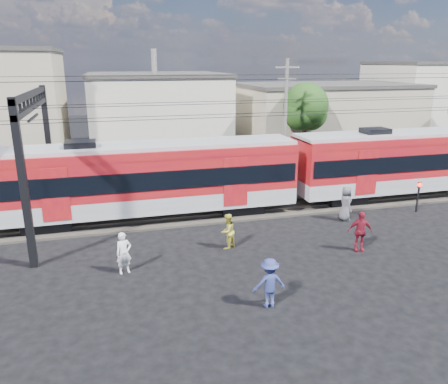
{
  "coord_description": "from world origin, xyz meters",
  "views": [
    {
      "loc": [
        -6.63,
        -14.71,
        8.27
      ],
      "look_at": [
        -1.32,
        5.0,
        2.16
      ],
      "focal_mm": 35.0,
      "sensor_mm": 36.0,
      "label": 1
    }
  ],
  "objects": [
    {
      "name": "pedestrian_a",
      "position": [
        -6.34,
        1.94,
        0.87
      ],
      "size": [
        0.72,
        0.57,
        1.74
      ],
      "primitive_type": "imported",
      "rotation": [
        0.0,
        0.0,
        0.28
      ],
      "color": "white",
      "rests_on": "ground"
    },
    {
      "name": "rail_far",
      "position": [
        0.0,
        8.75,
        0.18
      ],
      "size": [
        70.0,
        0.12,
        0.12
      ],
      "primitive_type": "cube",
      "color": "#59544C",
      "rests_on": "track_bed"
    },
    {
      "name": "pedestrian_d",
      "position": [
        4.05,
        1.37,
        0.94
      ],
      "size": [
        1.19,
        0.73,
        1.89
      ],
      "primitive_type": "imported",
      "rotation": [
        0.0,
        0.0,
        -0.26
      ],
      "color": "maroon",
      "rests_on": "ground"
    },
    {
      "name": "track_bed",
      "position": [
        0.0,
        8.0,
        0.06
      ],
      "size": [
        70.0,
        3.4,
        0.12
      ],
      "primitive_type": "cube",
      "color": "#2D2823",
      "rests_on": "ground"
    },
    {
      "name": "rail_near",
      "position": [
        0.0,
        7.25,
        0.18
      ],
      "size": [
        70.0,
        0.12,
        0.12
      ],
      "primitive_type": "cube",
      "color": "#59544C",
      "rests_on": "track_bed"
    },
    {
      "name": "pedestrian_e",
      "position": [
        5.51,
        5.15,
        0.95
      ],
      "size": [
        0.61,
        0.93,
        1.9
      ],
      "primitive_type": "imported",
      "rotation": [
        0.0,
        0.0,
        1.56
      ],
      "color": "#56555B",
      "rests_on": "ground"
    },
    {
      "name": "building_east",
      "position": [
        28.0,
        28.0,
        4.16
      ],
      "size": [
        10.2,
        10.2,
        8.3
      ],
      "color": "beige",
      "rests_on": "ground"
    },
    {
      "name": "pedestrian_b",
      "position": [
        -1.64,
        3.22,
        0.83
      ],
      "size": [
        1.02,
        0.99,
        1.66
      ],
      "primitive_type": "imported",
      "rotation": [
        0.0,
        0.0,
        3.79
      ],
      "color": "gold",
      "rests_on": "ground"
    },
    {
      "name": "building_mideast",
      "position": [
        14.0,
        24.0,
        3.16
      ],
      "size": [
        16.32,
        10.2,
        6.3
      ],
      "color": "gray",
      "rests_on": "ground"
    },
    {
      "name": "utility_pole_mid",
      "position": [
        6.0,
        15.0,
        4.53
      ],
      "size": [
        1.8,
        0.24,
        8.5
      ],
      "color": "slate",
      "rests_on": "ground"
    },
    {
      "name": "pedestrian_c",
      "position": [
        -1.57,
        -2.0,
        0.9
      ],
      "size": [
        1.19,
        0.7,
        1.81
      ],
      "primitive_type": "imported",
      "rotation": [
        0.0,
        0.0,
        3.12
      ],
      "color": "navy",
      "rests_on": "ground"
    },
    {
      "name": "building_midwest",
      "position": [
        -2.0,
        27.0,
        3.66
      ],
      "size": [
        12.24,
        12.24,
        7.3
      ],
      "color": "beige",
      "rests_on": "ground"
    },
    {
      "name": "commuter_train",
      "position": [
        -4.55,
        8.0,
        2.4
      ],
      "size": [
        50.3,
        3.08,
        4.17
      ],
      "color": "black",
      "rests_on": "ground"
    },
    {
      "name": "tree_near",
      "position": [
        9.19,
        18.09,
        4.66
      ],
      "size": [
        3.82,
        3.64,
        6.72
      ],
      "color": "#382619",
      "rests_on": "ground"
    },
    {
      "name": "catenary",
      "position": [
        -8.65,
        8.0,
        5.14
      ],
      "size": [
        70.0,
        9.3,
        7.52
      ],
      "color": "black",
      "rests_on": "ground"
    },
    {
      "name": "crossing_signal",
      "position": [
        10.17,
        5.26,
        1.23
      ],
      "size": [
        0.26,
        0.26,
        1.78
      ],
      "color": "black",
      "rests_on": "ground"
    },
    {
      "name": "ground",
      "position": [
        0.0,
        0.0,
        0.0
      ],
      "size": [
        120.0,
        120.0,
        0.0
      ],
      "primitive_type": "plane",
      "color": "black",
      "rests_on": "ground"
    }
  ]
}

